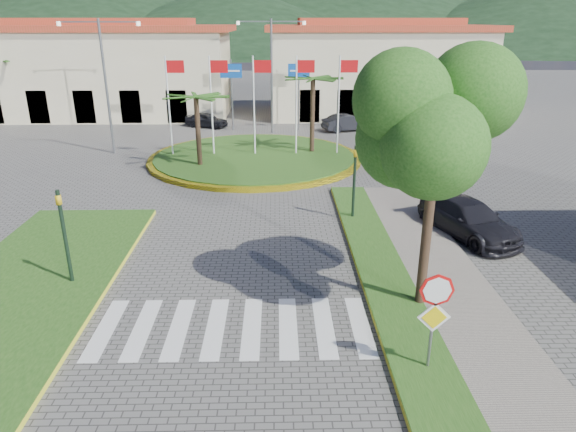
{
  "coord_description": "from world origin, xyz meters",
  "views": [
    {
      "loc": [
        1.33,
        -8.11,
        7.92
      ],
      "look_at": [
        1.69,
        8.0,
        1.74
      ],
      "focal_mm": 32.0,
      "sensor_mm": 36.0,
      "label": 1
    }
  ],
  "objects_px": {
    "deciduous_tree": "(437,133)",
    "car_dark_a": "(206,120)",
    "roundabout_island": "(255,157)",
    "stop_sign": "(435,308)",
    "car_dark_b": "(348,122)",
    "car_side_right": "(468,219)",
    "white_van": "(180,111)"
  },
  "relations": [
    {
      "from": "roundabout_island",
      "to": "car_dark_b",
      "type": "height_order",
      "value": "roundabout_island"
    },
    {
      "from": "stop_sign",
      "to": "car_dark_a",
      "type": "xyz_separation_m",
      "value": [
        -9.08,
        30.29,
        -1.21
      ]
    },
    {
      "from": "deciduous_tree",
      "to": "white_van",
      "type": "relative_size",
      "value": 1.72
    },
    {
      "from": "car_dark_a",
      "to": "car_dark_b",
      "type": "xyz_separation_m",
      "value": [
        10.92,
        -1.7,
        0.06
      ]
    },
    {
      "from": "car_dark_b",
      "to": "deciduous_tree",
      "type": "bearing_deg",
      "value": 159.09
    },
    {
      "from": "car_dark_a",
      "to": "deciduous_tree",
      "type": "bearing_deg",
      "value": -136.87
    },
    {
      "from": "roundabout_island",
      "to": "deciduous_tree",
      "type": "relative_size",
      "value": 1.87
    },
    {
      "from": "roundabout_island",
      "to": "car_dark_a",
      "type": "relative_size",
      "value": 3.74
    },
    {
      "from": "roundabout_island",
      "to": "deciduous_tree",
      "type": "xyz_separation_m",
      "value": [
        5.5,
        -17.0,
        5.01
      ]
    },
    {
      "from": "roundabout_island",
      "to": "white_van",
      "type": "relative_size",
      "value": 3.21
    },
    {
      "from": "stop_sign",
      "to": "car_dark_a",
      "type": "height_order",
      "value": "stop_sign"
    },
    {
      "from": "white_van",
      "to": "car_dark_a",
      "type": "bearing_deg",
      "value": -135.42
    },
    {
      "from": "white_van",
      "to": "car_dark_b",
      "type": "height_order",
      "value": "car_dark_b"
    },
    {
      "from": "car_side_right",
      "to": "roundabout_island",
      "type": "bearing_deg",
      "value": 106.15
    },
    {
      "from": "car_dark_a",
      "to": "car_side_right",
      "type": "height_order",
      "value": "car_side_right"
    },
    {
      "from": "stop_sign",
      "to": "car_side_right",
      "type": "height_order",
      "value": "stop_sign"
    },
    {
      "from": "deciduous_tree",
      "to": "car_dark_b",
      "type": "xyz_separation_m",
      "value": [
        1.24,
        25.55,
        -4.54
      ]
    },
    {
      "from": "deciduous_tree",
      "to": "car_dark_b",
      "type": "relative_size",
      "value": 1.76
    },
    {
      "from": "roundabout_island",
      "to": "white_van",
      "type": "bearing_deg",
      "value": 115.92
    },
    {
      "from": "white_van",
      "to": "deciduous_tree",
      "type": "bearing_deg",
      "value": -147.88
    },
    {
      "from": "white_van",
      "to": "roundabout_island",
      "type": "bearing_deg",
      "value": -143.66
    },
    {
      "from": "roundabout_island",
      "to": "stop_sign",
      "type": "distance_m",
      "value": 20.69
    },
    {
      "from": "roundabout_island",
      "to": "deciduous_tree",
      "type": "distance_m",
      "value": 18.55
    },
    {
      "from": "roundabout_island",
      "to": "stop_sign",
      "type": "xyz_separation_m",
      "value": [
        4.9,
        -20.04,
        1.62
      ]
    },
    {
      "from": "deciduous_tree",
      "to": "car_dark_a",
      "type": "height_order",
      "value": "deciduous_tree"
    },
    {
      "from": "stop_sign",
      "to": "deciduous_tree",
      "type": "xyz_separation_m",
      "value": [
        0.6,
        3.04,
        3.38
      ]
    },
    {
      "from": "car_dark_a",
      "to": "roundabout_island",
      "type": "bearing_deg",
      "value": -134.21
    },
    {
      "from": "deciduous_tree",
      "to": "car_dark_a",
      "type": "bearing_deg",
      "value": 109.57
    },
    {
      "from": "roundabout_island",
      "to": "stop_sign",
      "type": "relative_size",
      "value": 4.79
    },
    {
      "from": "deciduous_tree",
      "to": "car_side_right",
      "type": "relative_size",
      "value": 1.43
    },
    {
      "from": "roundabout_island",
      "to": "car_dark_b",
      "type": "bearing_deg",
      "value": 51.78
    },
    {
      "from": "stop_sign",
      "to": "deciduous_tree",
      "type": "distance_m",
      "value": 4.59
    }
  ]
}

